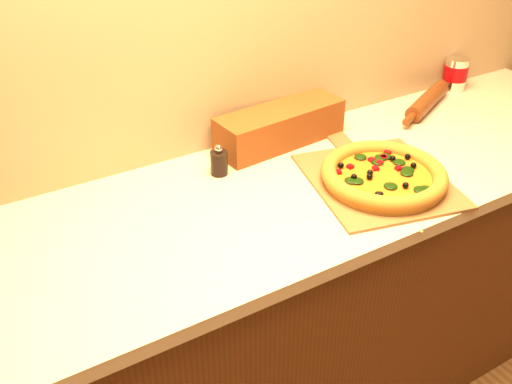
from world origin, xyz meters
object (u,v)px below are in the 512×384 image
pizza_peel (375,177)px  coffee_canister (455,73)px  pizza (384,175)px  pepper_grinder (219,162)px  rolling_pin (427,101)px

pizza_peel → coffee_canister: coffee_canister is taller
pizza → pepper_grinder: 0.48m
pepper_grinder → coffee_canister: (1.09, 0.11, 0.03)m
pizza_peel → pepper_grinder: pepper_grinder is taller
coffee_canister → pizza: bearing=-150.6°
pizza_peel → coffee_canister: 0.80m
pepper_grinder → pizza_peel: bearing=-34.3°
pizza → coffee_canister: (0.71, 0.40, 0.03)m
pizza → rolling_pin: bearing=33.1°
rolling_pin → pepper_grinder: bearing=-178.3°
pizza → coffee_canister: size_ratio=2.86×
pizza_peel → pepper_grinder: 0.46m
pizza → coffee_canister: coffee_canister is taller
pepper_grinder → coffee_canister: bearing=5.7°
pizza → pepper_grinder: pepper_grinder is taller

